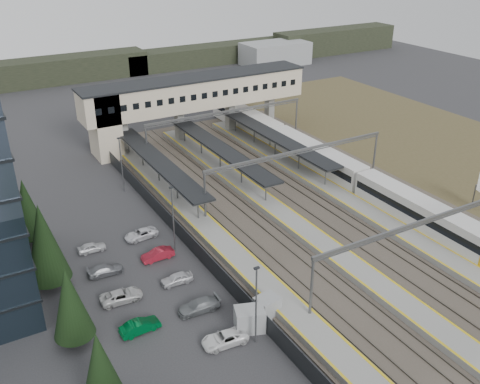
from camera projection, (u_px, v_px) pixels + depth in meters
ground at (280, 273)px, 58.00m from camera, size 220.00×220.00×0.00m
conifer_row at (81, 325)px, 43.02m from camera, size 4.42×49.82×9.50m
car_park at (200, 354)px, 45.93m from camera, size 10.55×44.66×1.29m
lampposts at (208, 253)px, 53.49m from camera, size 0.50×53.25×8.07m
fence at (206, 259)px, 58.55m from camera, size 0.08×90.00×2.00m
relay_cabin_near at (250, 319)px, 49.29m from camera, size 3.21×2.77×2.25m
relay_cabin_far at (267, 306)px, 51.20m from camera, size 2.48×2.18×2.01m
rail_corridor at (321, 229)px, 65.95m from camera, size 34.00×90.00×0.92m
canopies at (220, 148)px, 80.45m from camera, size 23.10×30.00×3.28m
footbridge at (182, 98)px, 90.69m from camera, size 40.40×6.40×11.20m
gantries at (352, 189)px, 63.07m from camera, size 28.40×62.28×7.17m
train at (317, 158)px, 81.56m from camera, size 3.02×63.20×3.81m
treeline_far at (160, 61)px, 139.26m from camera, size 170.00×19.00×7.00m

